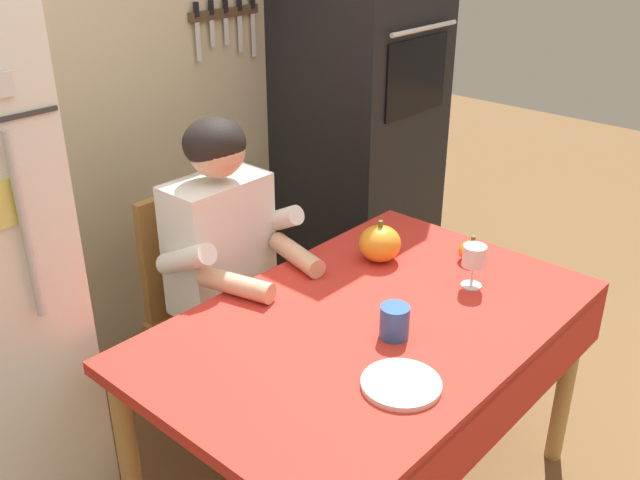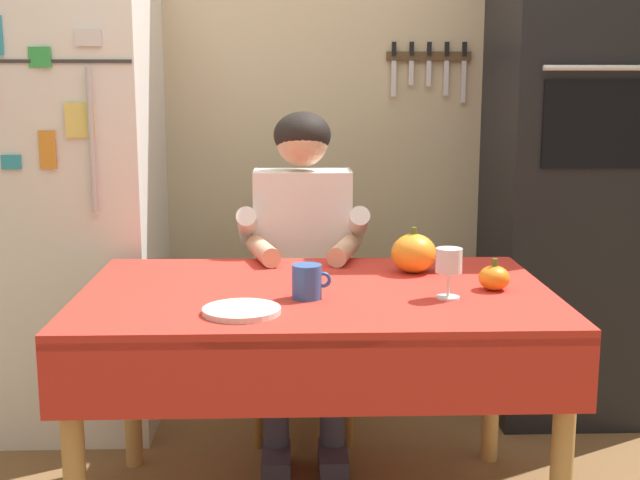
{
  "view_description": "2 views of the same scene",
  "coord_description": "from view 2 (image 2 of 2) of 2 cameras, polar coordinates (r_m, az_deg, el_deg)",
  "views": [
    {
      "loc": [
        -1.46,
        -1.0,
        1.89
      ],
      "look_at": [
        -0.06,
        0.25,
        0.98
      ],
      "focal_mm": 39.91,
      "sensor_mm": 36.0,
      "label": 1
    },
    {
      "loc": [
        -0.07,
        -2.34,
        1.35
      ],
      "look_at": [
        0.01,
        0.15,
        0.88
      ],
      "focal_mm": 47.12,
      "sensor_mm": 36.0,
      "label": 2
    }
  ],
  "objects": [
    {
      "name": "refrigerator",
      "position": [
        3.44,
        -16.73,
        2.72
      ],
      "size": [
        0.68,
        0.71,
        1.8
      ],
      "color": "white",
      "rests_on": "ground"
    },
    {
      "name": "dining_table",
      "position": [
        2.51,
        -0.25,
        -5.33
      ],
      "size": [
        1.4,
        0.9,
        0.74
      ],
      "color": "tan",
      "rests_on": "ground"
    },
    {
      "name": "wall_oven",
      "position": [
        3.53,
        16.63,
        5.37
      ],
      "size": [
        0.6,
        0.64,
        2.1
      ],
      "color": "black",
      "rests_on": "ground"
    },
    {
      "name": "coffee_mug",
      "position": [
        2.4,
        -0.87,
        -2.84
      ],
      "size": [
        0.11,
        0.09,
        0.1
      ],
      "color": "#2D569E",
      "rests_on": "dining_table"
    },
    {
      "name": "chair_behind_person",
      "position": [
        3.32,
        -1.2,
        -3.97
      ],
      "size": [
        0.4,
        0.4,
        0.93
      ],
      "color": "#9E6B33",
      "rests_on": "ground"
    },
    {
      "name": "back_wall_assembly",
      "position": [
        3.69,
        -0.06,
        9.9
      ],
      "size": [
        3.7,
        0.13,
        2.6
      ],
      "color": "#BCAD89",
      "rests_on": "ground"
    },
    {
      "name": "serving_tray",
      "position": [
        2.26,
        -5.35,
        -4.8
      ],
      "size": [
        0.21,
        0.21,
        0.02
      ],
      "primitive_type": "cylinder",
      "color": "silver",
      "rests_on": "dining_table"
    },
    {
      "name": "pumpkin_medium",
      "position": [
        2.74,
        6.38,
        -0.89
      ],
      "size": [
        0.15,
        0.15,
        0.15
      ],
      "color": "orange",
      "rests_on": "dining_table"
    },
    {
      "name": "pumpkin_large",
      "position": [
        2.55,
        11.75,
        -2.53
      ],
      "size": [
        0.09,
        0.09,
        0.1
      ],
      "color": "orange",
      "rests_on": "dining_table"
    },
    {
      "name": "seated_person",
      "position": [
        3.08,
        -1.17,
        -0.79
      ],
      "size": [
        0.47,
        0.55,
        1.25
      ],
      "color": "#38384C",
      "rests_on": "ground"
    },
    {
      "name": "wine_glass",
      "position": [
        2.41,
        8.74,
        -1.56
      ],
      "size": [
        0.08,
        0.08,
        0.15
      ],
      "color": "white",
      "rests_on": "dining_table"
    }
  ]
}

